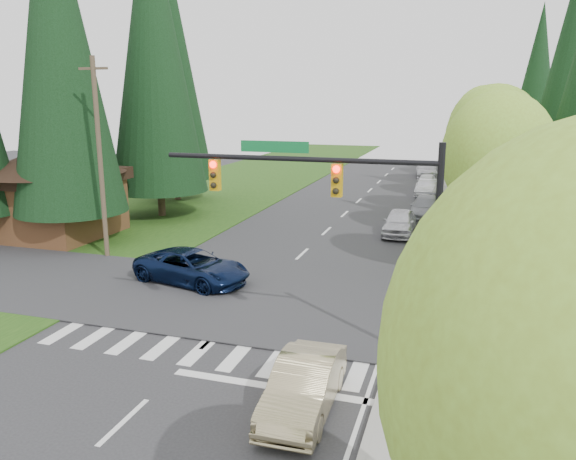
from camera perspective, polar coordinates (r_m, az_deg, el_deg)
The scene contains 29 objects.
ground at distance 16.32m, azimuth -14.35°, elevation -16.56°, with size 120.00×120.00×0.00m, color #28282B.
grass_east at distance 33.30m, azimuth 25.81°, elevation -1.97°, with size 14.00×110.00×0.06m, color #1C4111.
grass_west at distance 38.91m, azimuth -15.39°, elevation 0.93°, with size 14.00×110.00×0.06m, color #1C4111.
cross_street at distance 22.83m, azimuth -3.78°, elevation -7.31°, with size 120.00×8.00×0.10m, color #28282B.
sidewalk_east at distance 34.84m, azimuth 15.43°, elevation -0.42°, with size 1.80×80.00×0.13m, color gray.
curb_east at distance 34.87m, azimuth 14.03°, elevation -0.32°, with size 0.20×80.00×0.13m, color gray.
stone_wall_north at distance 42.61m, azimuth 18.17°, elevation 2.22°, with size 0.70×40.00×0.70m, color #4C4438.
traffic_signal at distance 17.03m, azimuth 5.51°, elevation 2.97°, with size 8.70×0.37×6.80m.
brown_building at distance 35.60m, azimuth -22.75°, elevation 4.36°, with size 8.40×8.40×5.40m.
utility_pole at distance 29.64m, azimuth -18.57°, elevation 7.02°, with size 1.60×0.24×10.00m.
decid_tree_0 at distance 26.06m, azimuth 20.55°, elevation 7.11°, with size 4.80×4.80×8.37m.
decid_tree_1 at distance 33.02m, azimuth 20.17°, elevation 8.61°, with size 5.20×5.20×8.80m.
decid_tree_2 at distance 39.99m, azimuth 19.49°, elevation 9.52°, with size 5.00×5.00×8.82m.
decid_tree_3 at distance 46.99m, azimuth 19.33°, elevation 9.65°, with size 5.00×5.00×8.55m.
decid_tree_4 at distance 53.97m, azimuth 19.28°, elevation 10.45°, with size 5.40×5.40×9.18m.
decid_tree_5 at distance 60.98m, azimuth 18.88°, elevation 10.22°, with size 4.80×4.80×8.30m.
decid_tree_6 at distance 67.96m, azimuth 18.87°, elevation 10.74°, with size 5.20×5.20×8.86m.
conifer_w_a at distance 33.34m, azimuth -22.34°, elevation 17.09°, with size 6.12×6.12×19.80m.
conifer_w_b at distance 38.26m, azimuth -21.90°, elevation 15.00°, with size 5.44×5.44×17.80m.
conifer_w_c at distance 39.40m, azimuth -13.52°, elevation 17.68°, with size 6.46×6.46×20.80m.
conifer_w_e at distance 45.53m, azimuth -11.72°, elevation 15.85°, with size 5.78×5.78×18.80m.
conifer_e_c at distance 60.25m, azimuth 23.95°, elevation 13.36°, with size 5.10×5.10×16.80m.
sedan_champagne at distance 15.16m, azimuth 1.62°, elevation -15.52°, with size 1.50×4.29×1.41m, color tan.
suv_navy at distance 25.20m, azimuth -9.71°, elevation -3.71°, with size 2.46×5.33×1.48m, color #0A1636.
parked_car_a at distance 34.27m, azimuth 11.27°, elevation 0.78°, with size 1.80×4.47×1.52m, color silver.
parked_car_b at distance 39.13m, azimuth 13.85°, elevation 2.16°, with size 2.09×5.14×1.49m, color slate.
parked_car_c at distance 48.33m, azimuth 13.94°, elevation 4.13°, with size 1.45×4.15×1.37m, color #B6B6BB.
parked_car_d at distance 52.27m, azimuth 13.89°, elevation 4.80°, with size 1.61×3.99×1.36m, color silver.
parked_car_e at distance 60.42m, azimuth 13.89°, elevation 5.94°, with size 2.05×5.05×1.47m, color #B3B3B8.
Camera 1 is at (7.78, -11.91, 8.00)m, focal length 35.00 mm.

